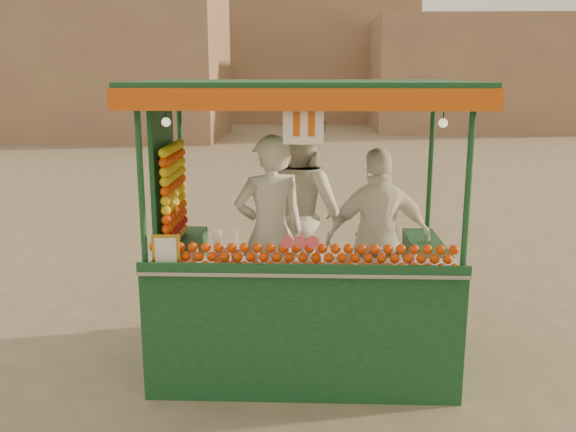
{
  "coord_description": "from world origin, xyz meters",
  "views": [
    {
      "loc": [
        -0.39,
        -5.43,
        2.64
      ],
      "look_at": [
        -0.58,
        -0.08,
        1.39
      ],
      "focal_mm": 38.72,
      "sensor_mm": 36.0,
      "label": 1
    }
  ],
  "objects_px": {
    "vendor_middle": "(304,213)",
    "vendor_right": "(379,238)",
    "vendor_left": "(270,233)",
    "juice_cart": "(295,280)"
  },
  "relations": [
    {
      "from": "juice_cart",
      "to": "vendor_right",
      "type": "relative_size",
      "value": 1.68
    },
    {
      "from": "vendor_middle",
      "to": "vendor_right",
      "type": "distance_m",
      "value": 0.83
    },
    {
      "from": "vendor_right",
      "to": "juice_cart",
      "type": "bearing_deg",
      "value": 13.43
    },
    {
      "from": "vendor_left",
      "to": "vendor_middle",
      "type": "xyz_separation_m",
      "value": [
        0.3,
        0.5,
        0.07
      ]
    },
    {
      "from": "vendor_middle",
      "to": "vendor_right",
      "type": "bearing_deg",
      "value": -157.05
    },
    {
      "from": "vendor_left",
      "to": "vendor_middle",
      "type": "height_order",
      "value": "vendor_middle"
    },
    {
      "from": "vendor_right",
      "to": "vendor_left",
      "type": "bearing_deg",
      "value": -3.56
    },
    {
      "from": "juice_cart",
      "to": "vendor_middle",
      "type": "distance_m",
      "value": 0.85
    },
    {
      "from": "vendor_middle",
      "to": "vendor_right",
      "type": "height_order",
      "value": "vendor_middle"
    },
    {
      "from": "vendor_left",
      "to": "vendor_right",
      "type": "height_order",
      "value": "vendor_left"
    }
  ]
}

